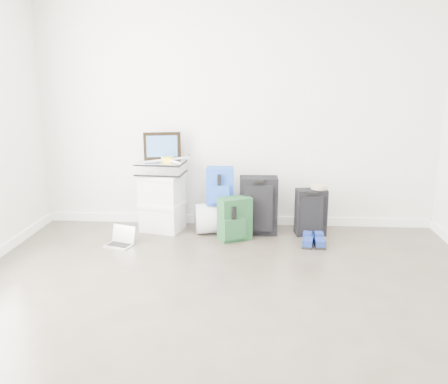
# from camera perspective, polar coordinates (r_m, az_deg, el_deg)

# --- Properties ---
(ground) EXTENTS (5.00, 5.00, 0.00)m
(ground) POSITION_cam_1_polar(r_m,az_deg,el_deg) (3.34, -0.29, -17.00)
(ground) COLOR #3A322A
(ground) RESTS_ON ground
(room_envelope) EXTENTS (4.52, 5.02, 2.71)m
(room_envelope) POSITION_cam_1_polar(r_m,az_deg,el_deg) (2.88, -0.31, 14.09)
(room_envelope) COLOR silver
(room_envelope) RESTS_ON ground
(boxes_stack) EXTENTS (0.53, 0.47, 0.65)m
(boxes_stack) POSITION_cam_1_polar(r_m,az_deg,el_deg) (5.35, -7.44, -1.22)
(boxes_stack) COLOR silver
(boxes_stack) RESTS_ON ground
(briefcase) EXTENTS (0.53, 0.41, 0.14)m
(briefcase) POSITION_cam_1_polar(r_m,az_deg,el_deg) (5.26, -7.57, 2.91)
(briefcase) COLOR #B2B2B7
(briefcase) RESTS_ON boxes_stack
(painting) EXTENTS (0.41, 0.11, 0.31)m
(painting) POSITION_cam_1_polar(r_m,az_deg,el_deg) (5.32, -7.45, 5.50)
(painting) COLOR black
(painting) RESTS_ON briefcase
(drone) EXTENTS (0.45, 0.45, 0.05)m
(drone) POSITION_cam_1_polar(r_m,az_deg,el_deg) (5.21, -6.79, 3.90)
(drone) COLOR yellow
(drone) RESTS_ON briefcase
(duffel_bag) EXTENTS (0.60, 0.45, 0.33)m
(duffel_bag) POSITION_cam_1_polar(r_m,az_deg,el_deg) (5.27, -0.45, -3.13)
(duffel_bag) COLOR #9B9EA4
(duffel_bag) RESTS_ON ground
(blue_backpack) EXTENTS (0.30, 0.22, 0.41)m
(blue_backpack) POSITION_cam_1_polar(r_m,az_deg,el_deg) (5.15, -0.48, 0.65)
(blue_backpack) COLOR #1B44B5
(blue_backpack) RESTS_ON duffel_bag
(large_suitcase) EXTENTS (0.42, 0.28, 0.64)m
(large_suitcase) POSITION_cam_1_polar(r_m,az_deg,el_deg) (5.21, 4.15, -1.64)
(large_suitcase) COLOR black
(large_suitcase) RESTS_ON ground
(green_backpack) EXTENTS (0.38, 0.36, 0.46)m
(green_backpack) POSITION_cam_1_polar(r_m,az_deg,el_deg) (5.02, 1.29, -3.34)
(green_backpack) COLOR #153A1A
(green_backpack) RESTS_ON ground
(carry_on) EXTENTS (0.35, 0.25, 0.51)m
(carry_on) POSITION_cam_1_polar(r_m,az_deg,el_deg) (5.25, 10.41, -2.42)
(carry_on) COLOR black
(carry_on) RESTS_ON ground
(shoes) EXTENTS (0.25, 0.28, 0.09)m
(shoes) POSITION_cam_1_polar(r_m,az_deg,el_deg) (4.99, 10.76, -5.87)
(shoes) COLOR black
(shoes) RESTS_ON ground
(rolled_rug) EXTENTS (0.18, 0.18, 0.55)m
(rolled_rug) POSITION_cam_1_polar(r_m,az_deg,el_deg) (5.30, 11.25, -2.06)
(rolled_rug) COLOR tan
(rolled_rug) RESTS_ON ground
(laptop) EXTENTS (0.32, 0.27, 0.19)m
(laptop) POSITION_cam_1_polar(r_m,az_deg,el_deg) (5.04, -12.30, -5.72)
(laptop) COLOR silver
(laptop) RESTS_ON ground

